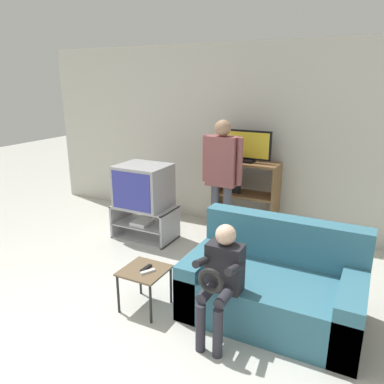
{
  "coord_description": "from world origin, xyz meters",
  "views": [
    {
      "loc": [
        1.96,
        -1.79,
        2.12
      ],
      "look_at": [
        0.13,
        1.78,
        0.9
      ],
      "focal_mm": 35.0,
      "sensor_mm": 36.0,
      "label": 1
    }
  ],
  "objects_px": {
    "person_standing_adult": "(222,172)",
    "remote_control_black": "(146,268)",
    "tv_stand": "(145,222)",
    "remote_control_white": "(148,272)",
    "television_main": "(143,186)",
    "media_shelf": "(246,197)",
    "person_seated_child": "(221,275)",
    "snack_table": "(145,275)",
    "television_flat": "(245,147)",
    "couch": "(274,287)"
  },
  "relations": [
    {
      "from": "person_standing_adult",
      "to": "remote_control_black",
      "type": "bearing_deg",
      "value": -92.7
    },
    {
      "from": "tv_stand",
      "to": "remote_control_white",
      "type": "xyz_separation_m",
      "value": [
        1.0,
        -1.42,
        0.19
      ]
    },
    {
      "from": "television_main",
      "to": "media_shelf",
      "type": "distance_m",
      "value": 1.44
    },
    {
      "from": "remote_control_black",
      "to": "person_seated_child",
      "type": "distance_m",
      "value": 0.82
    },
    {
      "from": "television_main",
      "to": "remote_control_white",
      "type": "relative_size",
      "value": 4.6
    },
    {
      "from": "tv_stand",
      "to": "snack_table",
      "type": "distance_m",
      "value": 1.69
    },
    {
      "from": "snack_table",
      "to": "television_flat",
      "type": "bearing_deg",
      "value": 85.02
    },
    {
      "from": "media_shelf",
      "to": "television_flat",
      "type": "height_order",
      "value": "television_flat"
    },
    {
      "from": "media_shelf",
      "to": "remote_control_white",
      "type": "distance_m",
      "value": 2.24
    },
    {
      "from": "remote_control_white",
      "to": "person_standing_adult",
      "type": "height_order",
      "value": "person_standing_adult"
    },
    {
      "from": "media_shelf",
      "to": "remote_control_black",
      "type": "distance_m",
      "value": 2.2
    },
    {
      "from": "television_main",
      "to": "remote_control_black",
      "type": "bearing_deg",
      "value": -55.35
    },
    {
      "from": "television_flat",
      "to": "remote_control_white",
      "type": "xyz_separation_m",
      "value": [
        -0.13,
        -2.22,
        -0.82
      ]
    },
    {
      "from": "television_flat",
      "to": "snack_table",
      "type": "relative_size",
      "value": 1.75
    },
    {
      "from": "remote_control_black",
      "to": "person_seated_child",
      "type": "bearing_deg",
      "value": -3.71
    },
    {
      "from": "media_shelf",
      "to": "remote_control_black",
      "type": "xyz_separation_m",
      "value": [
        -0.21,
        -2.19,
        -0.11
      ]
    },
    {
      "from": "remote_control_black",
      "to": "television_main",
      "type": "bearing_deg",
      "value": 127.3
    },
    {
      "from": "couch",
      "to": "person_standing_adult",
      "type": "bearing_deg",
      "value": 131.0
    },
    {
      "from": "remote_control_black",
      "to": "remote_control_white",
      "type": "bearing_deg",
      "value": -39.84
    },
    {
      "from": "remote_control_white",
      "to": "remote_control_black",
      "type": "bearing_deg",
      "value": 166.76
    },
    {
      "from": "tv_stand",
      "to": "snack_table",
      "type": "relative_size",
      "value": 2.05
    },
    {
      "from": "remote_control_black",
      "to": "person_standing_adult",
      "type": "xyz_separation_m",
      "value": [
        0.08,
        1.62,
        0.59
      ]
    },
    {
      "from": "tv_stand",
      "to": "media_shelf",
      "type": "relative_size",
      "value": 0.81
    },
    {
      "from": "television_flat",
      "to": "couch",
      "type": "distance_m",
      "value": 2.19
    },
    {
      "from": "television_flat",
      "to": "remote_control_black",
      "type": "distance_m",
      "value": 2.33
    },
    {
      "from": "television_flat",
      "to": "remote_control_black",
      "type": "bearing_deg",
      "value": -94.72
    },
    {
      "from": "tv_stand",
      "to": "media_shelf",
      "type": "distance_m",
      "value": 1.45
    },
    {
      "from": "snack_table",
      "to": "remote_control_black",
      "type": "bearing_deg",
      "value": 52.53
    },
    {
      "from": "media_shelf",
      "to": "person_seated_child",
      "type": "relative_size",
      "value": 1.03
    },
    {
      "from": "person_standing_adult",
      "to": "person_seated_child",
      "type": "relative_size",
      "value": 1.64
    },
    {
      "from": "tv_stand",
      "to": "person_standing_adult",
      "type": "xyz_separation_m",
      "value": [
        1.03,
        0.24,
        0.78
      ]
    },
    {
      "from": "remote_control_black",
      "to": "couch",
      "type": "distance_m",
      "value": 1.19
    },
    {
      "from": "snack_table",
      "to": "remote_control_black",
      "type": "height_order",
      "value": "remote_control_black"
    },
    {
      "from": "tv_stand",
      "to": "person_seated_child",
      "type": "distance_m",
      "value": 2.31
    },
    {
      "from": "tv_stand",
      "to": "person_standing_adult",
      "type": "distance_m",
      "value": 1.31
    },
    {
      "from": "remote_control_white",
      "to": "couch",
      "type": "bearing_deg",
      "value": 53.72
    },
    {
      "from": "television_flat",
      "to": "remote_control_white",
      "type": "relative_size",
      "value": 4.94
    },
    {
      "from": "television_flat",
      "to": "couch",
      "type": "relative_size",
      "value": 0.46
    },
    {
      "from": "media_shelf",
      "to": "television_flat",
      "type": "distance_m",
      "value": 0.71
    },
    {
      "from": "television_flat",
      "to": "couch",
      "type": "bearing_deg",
      "value": -62.0
    },
    {
      "from": "remote_control_white",
      "to": "television_flat",
      "type": "bearing_deg",
      "value": 115.9
    },
    {
      "from": "snack_table",
      "to": "remote_control_white",
      "type": "distance_m",
      "value": 0.1
    },
    {
      "from": "tv_stand",
      "to": "person_seated_child",
      "type": "xyz_separation_m",
      "value": [
        1.75,
        -1.47,
        0.37
      ]
    },
    {
      "from": "tv_stand",
      "to": "television_flat",
      "type": "height_order",
      "value": "television_flat"
    },
    {
      "from": "media_shelf",
      "to": "snack_table",
      "type": "distance_m",
      "value": 2.22
    },
    {
      "from": "remote_control_white",
      "to": "person_seated_child",
      "type": "relative_size",
      "value": 0.14
    },
    {
      "from": "person_standing_adult",
      "to": "couch",
      "type": "bearing_deg",
      "value": -49.0
    },
    {
      "from": "snack_table",
      "to": "remote_control_white",
      "type": "bearing_deg",
      "value": -27.17
    },
    {
      "from": "television_flat",
      "to": "remote_control_white",
      "type": "height_order",
      "value": "television_flat"
    },
    {
      "from": "remote_control_black",
      "to": "couch",
      "type": "bearing_deg",
      "value": 24.1
    }
  ]
}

